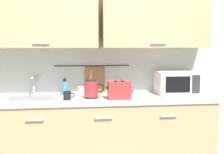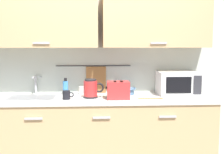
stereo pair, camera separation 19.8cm
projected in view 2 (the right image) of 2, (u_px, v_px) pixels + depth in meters
name	position (u px, v px, depth m)	size (l,w,h in m)	color
counter_unit	(100.00, 135.00, 3.29)	(2.53, 0.64, 0.90)	tan
back_wall_assembly	(100.00, 41.00, 3.40)	(3.70, 0.41, 2.50)	silver
sink_faucet	(35.00, 82.00, 3.40)	(0.09, 0.17, 0.22)	#B2B5BA
microwave	(178.00, 83.00, 3.38)	(0.46, 0.35, 0.27)	white
electric_kettle	(91.00, 89.00, 3.17)	(0.23, 0.16, 0.21)	black
dish_soap_bottle	(66.00, 87.00, 3.36)	(0.06, 0.06, 0.20)	#3F8CD8
mug_near_sink	(82.00, 90.00, 3.39)	(0.12, 0.08, 0.09)	silver
mixing_bowl	(127.00, 91.00, 3.40)	(0.21, 0.21, 0.08)	#4C7093
toaster	(118.00, 90.00, 3.10)	(0.26, 0.17, 0.19)	red
mug_by_kettle	(67.00, 95.00, 3.08)	(0.12, 0.08, 0.09)	black
wooden_spoon	(154.00, 98.00, 3.11)	(0.28, 0.06, 0.01)	#9E7042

